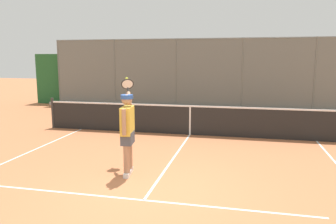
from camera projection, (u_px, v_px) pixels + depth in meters
ground_plane at (150, 192)px, 6.13m from camera, size 60.00×60.00×0.00m
court_line_markings at (139, 207)px, 5.49m from camera, size 7.71×9.35×0.01m
fence_backdrop at (209, 81)px, 16.35m from camera, size 18.73×1.37×3.38m
tennis_net at (190, 120)px, 10.61m from camera, size 9.91×0.09×1.07m
tennis_player at (127, 128)px, 6.90m from camera, size 0.60×1.38×2.01m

